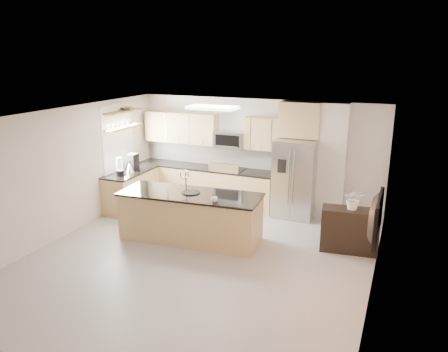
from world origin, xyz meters
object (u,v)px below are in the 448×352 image
at_px(range, 228,187).
at_px(refrigerator, 295,179).
at_px(island, 191,216).
at_px(bowl, 126,108).
at_px(coffee_maker, 133,162).
at_px(credenza, 349,230).
at_px(microwave, 230,140).
at_px(flower_vase, 354,194).
at_px(blender, 120,168).
at_px(kettle, 130,167).
at_px(platter, 191,193).
at_px(cup, 214,199).
at_px(television, 370,216).

xyz_separation_m(range, refrigerator, (1.66, -0.05, 0.42)).
xyz_separation_m(island, bowl, (-2.32, 1.31, 1.90)).
relative_size(island, coffee_maker, 7.37).
height_order(credenza, coffee_maker, coffee_maker).
xyz_separation_m(microwave, credenza, (3.07, -1.58, -1.21)).
distance_m(range, flower_vase, 3.49).
distance_m(credenza, flower_vase, 0.72).
xyz_separation_m(island, coffee_maker, (-2.17, 1.22, 0.62)).
relative_size(range, microwave, 1.50).
distance_m(blender, flower_vase, 5.18).
bearing_deg(kettle, platter, -24.87).
relative_size(platter, blender, 0.85).
relative_size(refrigerator, cup, 15.02).
xyz_separation_m(coffee_maker, television, (5.61, -2.20, 0.24)).
relative_size(range, flower_vase, 1.92).
bearing_deg(credenza, cup, -164.84).
distance_m(credenza, platter, 3.12).
xyz_separation_m(refrigerator, kettle, (-3.68, -1.10, 0.15)).
bearing_deg(cup, platter, 155.19).
xyz_separation_m(cup, flower_vase, (2.38, 0.96, 0.12)).
xyz_separation_m(platter, television, (3.43, -1.00, 0.37)).
distance_m(refrigerator, credenza, 2.05).
distance_m(microwave, platter, 2.34).
relative_size(flower_vase, television, 0.55).
bearing_deg(blender, flower_vase, 0.06).
xyz_separation_m(microwave, kettle, (-2.02, -1.27, -0.59)).
xyz_separation_m(refrigerator, blender, (-3.73, -1.41, 0.21)).
distance_m(range, coffee_maker, 2.37).
height_order(platter, bowl, bowl).
bearing_deg(blender, refrigerator, 20.75).
bearing_deg(flower_vase, refrigerator, 135.72).
bearing_deg(cup, range, 106.66).
relative_size(platter, bowl, 1.00).
distance_m(bowl, flower_vase, 5.53).
xyz_separation_m(range, flower_vase, (3.10, -1.46, 0.66)).
bearing_deg(microwave, flower_vase, -26.96).
relative_size(range, coffee_maker, 2.92).
relative_size(refrigerator, island, 0.62).
relative_size(island, flower_vase, 4.83).
height_order(range, platter, range).
distance_m(platter, blender, 2.26).
bearing_deg(blender, cup, -18.85).
distance_m(coffee_maker, bowl, 1.29).
distance_m(refrigerator, bowl, 4.26).
bearing_deg(credenza, bowl, 166.31).
height_order(blender, television, television).
bearing_deg(television, bowl, 68.37).
relative_size(coffee_maker, bowl, 1.08).
xyz_separation_m(blender, bowl, (-0.18, 0.62, 1.28)).
distance_m(cup, flower_vase, 2.57).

